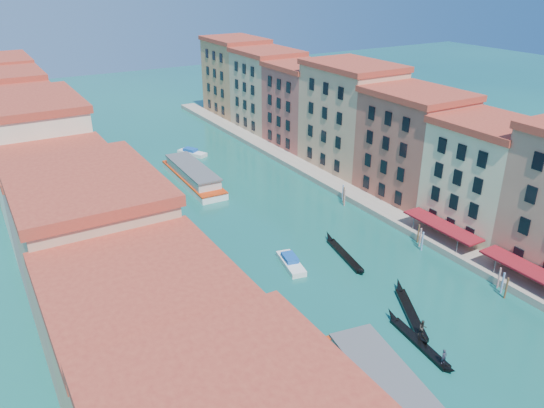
{
  "coord_description": "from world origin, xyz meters",
  "views": [
    {
      "loc": [
        -33.93,
        -7.46,
        37.3
      ],
      "look_at": [
        -0.05,
        49.79,
        7.35
      ],
      "focal_mm": 35.0,
      "sensor_mm": 36.0,
      "label": 1
    }
  ],
  "objects_px": {
    "vaporetto_far": "(193,175)",
    "vaporetto_near": "(398,404)",
    "gondola_right": "(412,313)",
    "gondola_fore": "(419,342)"
  },
  "relations": [
    {
      "from": "vaporetto_near",
      "to": "vaporetto_far",
      "type": "distance_m",
      "value": 62.75
    },
    {
      "from": "vaporetto_far",
      "to": "vaporetto_near",
      "type": "bearing_deg",
      "value": -94.21
    },
    {
      "from": "gondola_fore",
      "to": "gondola_right",
      "type": "bearing_deg",
      "value": 61.52
    },
    {
      "from": "vaporetto_near",
      "to": "vaporetto_far",
      "type": "xyz_separation_m",
      "value": [
        6.54,
        62.41,
        -0.04
      ]
    },
    {
      "from": "vaporetto_far",
      "to": "gondola_fore",
      "type": "distance_m",
      "value": 56.19
    },
    {
      "from": "vaporetto_near",
      "to": "gondola_right",
      "type": "distance_m",
      "value": 15.8
    },
    {
      "from": "gondola_fore",
      "to": "gondola_right",
      "type": "height_order",
      "value": "gondola_right"
    },
    {
      "from": "vaporetto_far",
      "to": "gondola_fore",
      "type": "relative_size",
      "value": 1.85
    },
    {
      "from": "gondola_right",
      "to": "gondola_fore",
      "type": "bearing_deg",
      "value": -96.74
    },
    {
      "from": "vaporetto_near",
      "to": "vaporetto_far",
      "type": "relative_size",
      "value": 1.04
    }
  ]
}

